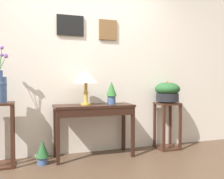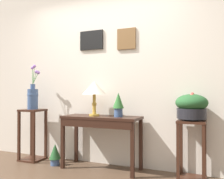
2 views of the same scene
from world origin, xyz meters
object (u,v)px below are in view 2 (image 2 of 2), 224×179
at_px(potted_plant_floor, 55,154).
at_px(pedestal_stand_right, 192,150).
at_px(table_lamp, 94,89).
at_px(planter_bowl_wide_right, 192,106).
at_px(console_table, 101,124).
at_px(flower_vase_tall_left, 33,96).
at_px(potted_plant_on_console, 118,103).
at_px(pedestal_stand_left, 33,135).

bearing_deg(potted_plant_floor, pedestal_stand_right, 4.38).
distance_m(table_lamp, planter_bowl_wide_right, 1.31).
relative_size(console_table, flower_vase_tall_left, 1.55).
xyz_separation_m(flower_vase_tall_left, potted_plant_floor, (0.49, -0.09, -0.83)).
bearing_deg(potted_plant_on_console, table_lamp, 178.55).
distance_m(pedestal_stand_left, potted_plant_floor, 0.55).
bearing_deg(console_table, potted_plant_on_console, 3.23).
height_order(pedestal_stand_left, potted_plant_floor, pedestal_stand_left).
height_order(flower_vase_tall_left, pedestal_stand_right, flower_vase_tall_left).
bearing_deg(pedestal_stand_right, flower_vase_tall_left, -178.80).
bearing_deg(pedestal_stand_left, planter_bowl_wide_right, 1.23).
bearing_deg(planter_bowl_wide_right, console_table, -176.79).
relative_size(potted_plant_on_console, planter_bowl_wide_right, 0.84).
distance_m(table_lamp, potted_plant_on_console, 0.41).
bearing_deg(potted_plant_on_console, flower_vase_tall_left, 179.89).
relative_size(pedestal_stand_left, pedestal_stand_right, 1.10).
height_order(flower_vase_tall_left, potted_plant_floor, flower_vase_tall_left).
relative_size(potted_plant_on_console, potted_plant_floor, 1.04).
height_order(console_table, flower_vase_tall_left, flower_vase_tall_left).
relative_size(console_table, table_lamp, 2.25).
bearing_deg(potted_plant_floor, planter_bowl_wide_right, 4.38).
bearing_deg(pedestal_stand_right, planter_bowl_wide_right, -92.18).
xyz_separation_m(pedestal_stand_left, flower_vase_tall_left, (0.00, 0.00, 0.60)).
xyz_separation_m(pedestal_stand_left, potted_plant_floor, (0.49, -0.09, -0.23)).
relative_size(potted_plant_on_console, flower_vase_tall_left, 0.46).
height_order(potted_plant_on_console, planter_bowl_wide_right, planter_bowl_wide_right).
distance_m(pedestal_stand_left, planter_bowl_wide_right, 2.41).
relative_size(flower_vase_tall_left, planter_bowl_wide_right, 1.82).
bearing_deg(pedestal_stand_right, table_lamp, -178.10).
bearing_deg(flower_vase_tall_left, pedestal_stand_right, 1.20).
bearing_deg(potted_plant_floor, flower_vase_tall_left, 169.05).
distance_m(console_table, flower_vase_tall_left, 1.24).
bearing_deg(pedestal_stand_left, flower_vase_tall_left, 63.25).
height_order(pedestal_stand_left, pedestal_stand_right, pedestal_stand_left).
height_order(pedestal_stand_right, planter_bowl_wide_right, planter_bowl_wide_right).
distance_m(console_table, pedestal_stand_left, 1.20).
xyz_separation_m(console_table, planter_bowl_wide_right, (1.18, 0.07, 0.27)).
relative_size(table_lamp, planter_bowl_wide_right, 1.26).
relative_size(console_table, planter_bowl_wide_right, 2.83).
height_order(flower_vase_tall_left, planter_bowl_wide_right, flower_vase_tall_left).
height_order(console_table, potted_plant_on_console, potted_plant_on_console).
bearing_deg(pedestal_stand_left, potted_plant_floor, -10.77).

